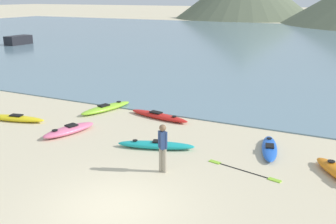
% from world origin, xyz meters
% --- Properties ---
extents(ground_plane, '(400.00, 400.00, 0.00)m').
position_xyz_m(ground_plane, '(0.00, 0.00, 0.00)').
color(ground_plane, beige).
extents(bay_water, '(160.00, 70.00, 0.06)m').
position_xyz_m(bay_water, '(0.00, 43.82, 0.03)').
color(bay_water, slate).
rests_on(bay_water, ground_plane).
extents(kayak_on_sand_0, '(3.12, 1.54, 0.34)m').
position_xyz_m(kayak_on_sand_0, '(-1.05, 4.58, 0.15)').
color(kayak_on_sand_0, teal).
rests_on(kayak_on_sand_0, ground_plane).
extents(kayak_on_sand_1, '(1.39, 2.71, 0.38)m').
position_xyz_m(kayak_on_sand_1, '(-5.33, 4.42, 0.17)').
color(kayak_on_sand_1, '#E5668C').
rests_on(kayak_on_sand_1, ground_plane).
extents(kayak_on_sand_2, '(3.35, 1.30, 0.33)m').
position_xyz_m(kayak_on_sand_2, '(-8.96, 4.65, 0.14)').
color(kayak_on_sand_2, yellow).
rests_on(kayak_on_sand_2, ground_plane).
extents(kayak_on_sand_3, '(1.21, 2.76, 0.32)m').
position_xyz_m(kayak_on_sand_3, '(3.07, 6.29, 0.14)').
color(kayak_on_sand_3, blue).
rests_on(kayak_on_sand_3, ground_plane).
extents(kayak_on_sand_4, '(3.50, 1.21, 0.31)m').
position_xyz_m(kayak_on_sand_4, '(-2.83, 8.18, 0.13)').
color(kayak_on_sand_4, red).
rests_on(kayak_on_sand_4, ground_plane).
extents(kayak_on_sand_6, '(1.52, 3.31, 0.35)m').
position_xyz_m(kayak_on_sand_6, '(-5.95, 8.13, 0.15)').
color(kayak_on_sand_6, '#8CCC2D').
rests_on(kayak_on_sand_6, ground_plane).
extents(person_near_foreground, '(0.35, 0.31, 1.73)m').
position_xyz_m(person_near_foreground, '(0.18, 2.78, 0.99)').
color(person_near_foreground, gray).
rests_on(person_near_foreground, ground_plane).
extents(moored_boat_0, '(1.67, 3.22, 1.06)m').
position_xyz_m(moored_boat_0, '(-32.18, 26.99, 0.59)').
color(moored_boat_0, black).
rests_on(moored_boat_0, bay_water).
extents(loose_paddle, '(2.75, 0.78, 0.03)m').
position_xyz_m(loose_paddle, '(2.66, 4.09, 0.01)').
color(loose_paddle, black).
rests_on(loose_paddle, ground_plane).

